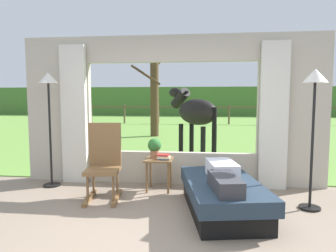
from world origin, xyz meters
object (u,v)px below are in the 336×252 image
floor_lamp_right (314,97)px  horse (195,112)px  reclining_person (223,174)px  side_table (159,164)px  floor_lamp_left (49,95)px  pasture_tree (154,92)px  rocking_chair (104,162)px  book_stack (164,157)px  recliner_sofa (222,196)px  potted_plant (155,147)px

floor_lamp_right → horse: bearing=119.2°
reclining_person → side_table: bearing=126.8°
reclining_person → horse: size_ratio=0.83×
floor_lamp_left → pasture_tree: 6.76m
side_table → floor_lamp_right: size_ratio=0.28×
rocking_chair → horse: bearing=58.1°
floor_lamp_right → pasture_tree: 8.06m
horse → pasture_tree: pasture_tree is taller
floor_lamp_left → pasture_tree: size_ratio=0.56×
rocking_chair → reclining_person: bearing=-21.4°
side_table → pasture_tree: 6.98m
pasture_tree → book_stack: bearing=-79.6°
floor_lamp_left → rocking_chair: bearing=-24.3°
horse → floor_lamp_left: bearing=-174.8°
book_stack → floor_lamp_left: bearing=177.3°
recliner_sofa → potted_plant: potted_plant is taller
recliner_sofa → floor_lamp_right: floor_lamp_right is taller
reclining_person → floor_lamp_left: 3.13m
potted_plant → pasture_tree: pasture_tree is taller
floor_lamp_right → reclining_person: bearing=-165.7°
potted_plant → book_stack: potted_plant is taller
rocking_chair → floor_lamp_left: floor_lamp_left is taller
book_stack → horse: size_ratio=0.12×
book_stack → recliner_sofa: bearing=-41.8°
pasture_tree → reclining_person: bearing=-74.5°
potted_plant → pasture_tree: 6.86m
potted_plant → pasture_tree: (-1.08, 6.70, 1.00)m
recliner_sofa → side_table: side_table is taller
potted_plant → horse: bearing=75.4°
reclining_person → floor_lamp_left: (-2.81, 0.92, 1.02)m
book_stack → floor_lamp_left: 2.17m
reclining_person → rocking_chair: size_ratio=1.28×
floor_lamp_left → horse: (2.36, 2.30, -0.39)m
potted_plant → horse: 2.39m
reclining_person → potted_plant: bearing=127.2°
horse → reclining_person: bearing=-121.2°
rocking_chair → floor_lamp_left: (-1.09, 0.49, 1.00)m
reclining_person → book_stack: (-0.87, 0.83, 0.04)m
recliner_sofa → pasture_tree: pasture_tree is taller
reclining_person → floor_lamp_right: floor_lamp_right is taller
book_stack → floor_lamp_left: size_ratio=0.11×
potted_plant → book_stack: (0.17, -0.12, -0.14)m
floor_lamp_right → horse: size_ratio=1.08×
horse → potted_plant: bearing=-143.7°
potted_plant → rocking_chair: bearing=-142.6°
rocking_chair → side_table: 0.90m
floor_lamp_right → rocking_chair: bearing=177.5°
reclining_person → pasture_tree: (-2.12, 7.65, 1.19)m
rocking_chair → floor_lamp_right: 3.06m
floor_lamp_left → floor_lamp_right: bearing=-8.8°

